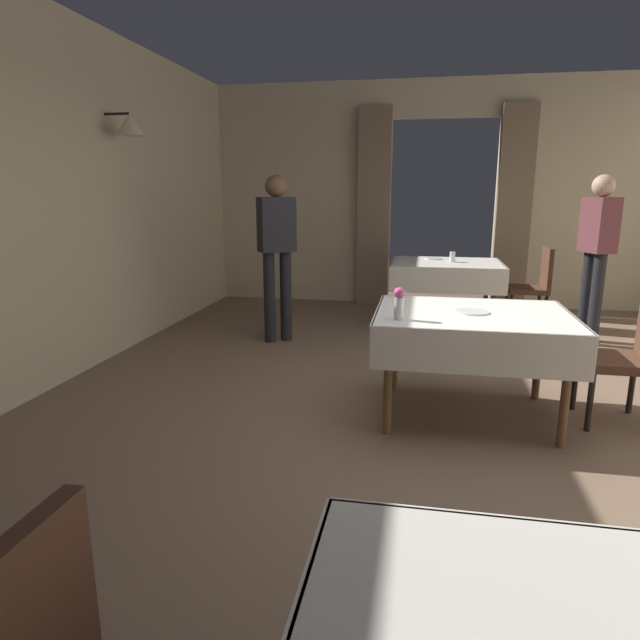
{
  "coord_description": "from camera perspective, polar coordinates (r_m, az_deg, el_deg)",
  "views": [
    {
      "loc": [
        -0.23,
        -3.64,
        1.56
      ],
      "look_at": [
        -0.97,
        0.29,
        0.62
      ],
      "focal_mm": 30.8,
      "sensor_mm": 36.0,
      "label": 1
    }
  ],
  "objects": [
    {
      "name": "dining_table_far",
      "position": [
        6.64,
        12.96,
        5.09
      ],
      "size": [
        1.28,
        1.05,
        0.75
      ],
      "color": "brown",
      "rests_on": "ground"
    },
    {
      "name": "plate_mid_b",
      "position": [
        3.88,
        15.5,
        0.84
      ],
      "size": [
        0.23,
        0.23,
        0.01
      ],
      "primitive_type": "cylinder",
      "color": "white",
      "rests_on": "dining_table_mid"
    },
    {
      "name": "glass_far_a",
      "position": [
        6.63,
        13.6,
        6.4
      ],
      "size": [
        0.07,
        0.07,
        0.12
      ],
      "primitive_type": "cylinder",
      "color": "silver",
      "rests_on": "dining_table_far"
    },
    {
      "name": "person_waiter_by_doorway",
      "position": [
        6.29,
        26.83,
        6.96
      ],
      "size": [
        0.32,
        0.41,
        1.72
      ],
      "color": "black",
      "rests_on": "ground"
    },
    {
      "name": "flower_vase_mid",
      "position": [
        3.55,
        8.21,
        1.84
      ],
      "size": [
        0.07,
        0.07,
        0.21
      ],
      "color": "silver",
      "rests_on": "dining_table_mid"
    },
    {
      "name": "wall_left",
      "position": [
        4.7,
        -29.14,
        10.97
      ],
      "size": [
        0.49,
        8.4,
        3.0
      ],
      "color": "beige",
      "rests_on": "ground"
    },
    {
      "name": "chair_mid_right",
      "position": [
        4.23,
        29.57,
        -2.8
      ],
      "size": [
        0.44,
        0.44,
        0.93
      ],
      "color": "black",
      "rests_on": "ground"
    },
    {
      "name": "chair_far_right",
      "position": [
        6.88,
        21.41,
        3.62
      ],
      "size": [
        0.44,
        0.44,
        0.93
      ],
      "color": "black",
      "rests_on": "ground"
    },
    {
      "name": "dining_table_mid",
      "position": [
        3.92,
        15.52,
        -0.53
      ],
      "size": [
        1.32,
        1.07,
        0.75
      ],
      "color": "brown",
      "rests_on": "ground"
    },
    {
      "name": "ground",
      "position": [
        3.97,
        13.3,
        -10.25
      ],
      "size": [
        10.08,
        10.08,
        0.0
      ],
      "primitive_type": "plane",
      "color": "#7A604C"
    },
    {
      "name": "wall_back",
      "position": [
        7.82,
        12.61,
        12.67
      ],
      "size": [
        6.4,
        0.27,
        3.0
      ],
      "color": "beige",
      "rests_on": "ground"
    },
    {
      "name": "plate_far_b",
      "position": [
        6.88,
        11.7,
        6.28
      ],
      "size": [
        0.2,
        0.2,
        0.01
      ],
      "primitive_type": "cylinder",
      "color": "white",
      "rests_on": "dining_table_far"
    },
    {
      "name": "person_diner_standing_aside",
      "position": [
        5.71,
        -4.51,
        7.83
      ],
      "size": [
        0.42,
        0.38,
        1.72
      ],
      "color": "black",
      "rests_on": "ground"
    }
  ]
}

